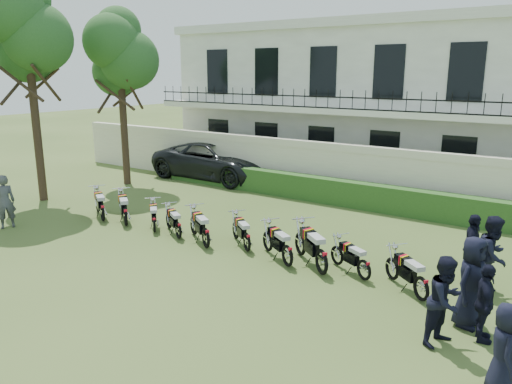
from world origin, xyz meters
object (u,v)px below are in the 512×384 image
motorcycle_7 (322,256)px  officer_2 (485,303)px  officer_0 (505,350)px  motorcycle_2 (154,220)px  officer_3 (472,282)px  motorcycle_8 (364,265)px  motorcycle_9 (422,283)px  motorcycle_4 (206,233)px  motorcycle_5 (247,238)px  motorcycle_3 (178,226)px  officer_4 (493,256)px  officer_1 (446,301)px  tree_west_near (120,54)px  motorcycle_1 (125,213)px  motorcycle_6 (287,251)px  inspector (5,202)px  motorcycle_0 (102,209)px  officer_5 (472,248)px  tree_west_mid (27,30)px  suv (217,161)px

motorcycle_7 → officer_2: officer_2 is taller
officer_0 → officer_2: bearing=6.7°
motorcycle_2 → officer_3: size_ratio=0.67×
motorcycle_8 → officer_3: (2.67, -0.88, 0.54)m
motorcycle_9 → officer_0: (2.10, -2.65, 0.34)m
motorcycle_4 → officer_2: officer_2 is taller
motorcycle_4 → motorcycle_5: 1.26m
motorcycle_3 → officer_4: 8.89m
motorcycle_4 → officer_1: (7.21, -1.47, 0.40)m
tree_west_near → motorcycle_1: 8.67m
motorcycle_6 → inspector: 9.88m
motorcycle_7 → motorcycle_1: bearing=128.8°
motorcycle_4 → motorcycle_1: bearing=121.1°
motorcycle_5 → officer_1: (6.04, -1.93, 0.45)m
motorcycle_2 → motorcycle_5: bearing=-42.5°
tree_west_near → motorcycle_7: (12.45, -4.49, -5.35)m
motorcycle_7 → motorcycle_4: bearing=130.9°
motorcycle_2 → motorcycle_0: bearing=136.9°
tree_west_near → officer_2: size_ratio=4.98×
officer_0 → motorcycle_7: bearing=46.1°
officer_1 → motorcycle_3: bearing=97.1°
motorcycle_2 → motorcycle_4: motorcycle_4 is taller
motorcycle_5 → motorcycle_7: motorcycle_7 is taller
officer_0 → officer_4: officer_4 is taller
officer_0 → officer_5: (-1.46, 4.56, 0.06)m
tree_west_mid → motorcycle_2: tree_west_mid is taller
tree_west_mid → motorcycle_9: 16.72m
motorcycle_3 → officer_5: officer_5 is taller
tree_west_mid → officer_0: 18.84m
motorcycle_5 → motorcycle_3: bearing=134.4°
motorcycle_1 → motorcycle_3: motorcycle_1 is taller
motorcycle_9 → officer_3: officer_3 is taller
inspector → officer_2: 14.71m
motorcycle_6 → inspector: (-9.57, -2.39, 0.44)m
motorcycle_5 → officer_0: officer_0 is taller
tree_west_mid → suv: (3.25, 7.22, -5.77)m
suv → officer_5: bearing=-114.6°
tree_west_mid → motorcycle_9: tree_west_mid is taller
tree_west_mid → motorcycle_8: tree_west_mid is taller
motorcycle_9 → inspector: inspector is taller
motorcycle_5 → officer_3: officer_3 is taller
motorcycle_5 → officer_5: 6.00m
tree_west_near → officer_3: (16.15, -5.07, -4.93)m
motorcycle_0 → motorcycle_7: motorcycle_7 is taller
tree_west_near → motorcycle_3: 10.27m
motorcycle_3 → motorcycle_8: bearing=-56.0°
motorcycle_8 → officer_1: size_ratio=0.85×
officer_2 → officer_4: size_ratio=0.82×
motorcycle_9 → inspector: size_ratio=0.81×
officer_2 → officer_3: 0.64m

